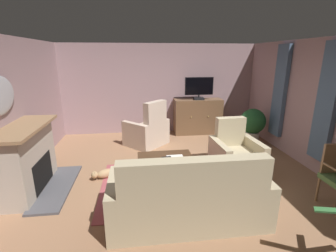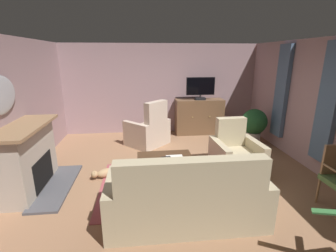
{
  "view_description": "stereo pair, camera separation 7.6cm",
  "coord_description": "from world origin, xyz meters",
  "views": [
    {
      "loc": [
        -0.64,
        -4.17,
        2.24
      ],
      "look_at": [
        -0.07,
        0.38,
        0.91
      ],
      "focal_mm": 25.88,
      "sensor_mm": 36.0,
      "label": 1
    },
    {
      "loc": [
        -0.57,
        -4.18,
        2.24
      ],
      "look_at": [
        -0.07,
        0.38,
        0.91
      ],
      "focal_mm": 25.88,
      "sensor_mm": 36.0,
      "label": 2
    }
  ],
  "objects": [
    {
      "name": "ground_plane",
      "position": [
        0.0,
        0.0,
        -0.02
      ],
      "size": [
        6.2,
        6.45,
        0.04
      ],
      "primitive_type": "cube",
      "color": "#936B4C"
    },
    {
      "name": "wall_back",
      "position": [
        0.0,
        2.97,
        1.29
      ],
      "size": [
        6.2,
        0.1,
        2.58
      ],
      "primitive_type": "cube",
      "color": "gray",
      "rests_on": "ground_plane"
    },
    {
      "name": "wall_left",
      "position": [
        -2.85,
        0.0,
        1.29
      ],
      "size": [
        0.1,
        6.45,
        2.58
      ],
      "primitive_type": "cube",
      "color": "gray",
      "rests_on": "ground_plane"
    },
    {
      "name": "wall_right_with_window",
      "position": [
        2.85,
        0.0,
        1.29
      ],
      "size": [
        0.1,
        6.45,
        2.58
      ],
      "primitive_type": "cube",
      "color": "#A6858B",
      "rests_on": "ground_plane"
    },
    {
      "name": "curtain_panel_near",
      "position": [
        2.74,
        -0.25,
        1.42
      ],
      "size": [
        0.1,
        0.44,
        2.16
      ],
      "primitive_type": "cube",
      "color": "slate"
    },
    {
      "name": "curtain_panel_far",
      "position": [
        2.74,
        1.25,
        1.42
      ],
      "size": [
        0.1,
        0.44,
        2.16
      ],
      "primitive_type": "cube",
      "color": "slate"
    },
    {
      "name": "rug_central",
      "position": [
        -0.12,
        -0.31,
        0.01
      ],
      "size": [
        2.45,
        1.93,
        0.01
      ],
      "primitive_type": "cube",
      "color": "#9E474C",
      "rests_on": "ground_plane"
    },
    {
      "name": "fireplace",
      "position": [
        -2.52,
        -0.17,
        0.55
      ],
      "size": [
        0.96,
        1.57,
        1.15
      ],
      "color": "#4C4C51",
      "rests_on": "ground_plane"
    },
    {
      "name": "tv_cabinet",
      "position": [
        1.09,
        2.62,
        0.49
      ],
      "size": [
        1.39,
        0.53,
        1.02
      ],
      "color": "#4A3523",
      "rests_on": "ground_plane"
    },
    {
      "name": "television",
      "position": [
        1.09,
        2.57,
        1.36
      ],
      "size": [
        0.81,
        0.2,
        0.64
      ],
      "color": "black",
      "rests_on": "tv_cabinet"
    },
    {
      "name": "coffee_table",
      "position": [
        -0.18,
        -0.08,
        0.41
      ],
      "size": [
        1.01,
        0.56,
        0.46
      ],
      "color": "#422B19",
      "rests_on": "ground_plane"
    },
    {
      "name": "tv_remote",
      "position": [
        -0.17,
        -0.17,
        0.47
      ],
      "size": [
        0.18,
        0.07,
        0.02
      ],
      "primitive_type": "cube",
      "rotation": [
        0.0,
        0.0,
        0.14
      ],
      "color": "black",
      "rests_on": "coffee_table"
    },
    {
      "name": "folded_newspaper",
      "position": [
        -0.01,
        -0.15,
        0.47
      ],
      "size": [
        0.3,
        0.22,
        0.01
      ],
      "primitive_type": "cube",
      "rotation": [
        0.0,
        0.0,
        0.01
      ],
      "color": "silver",
      "rests_on": "coffee_table"
    },
    {
      "name": "sofa_floral",
      "position": [
        0.0,
        -1.33,
        0.35
      ],
      "size": [
        2.16,
        0.93,
        1.08
      ],
      "color": "tan",
      "rests_on": "ground_plane"
    },
    {
      "name": "armchair_near_window",
      "position": [
        1.24,
        0.08,
        0.33
      ],
      "size": [
        0.91,
        0.95,
        1.04
      ],
      "color": "tan",
      "rests_on": "ground_plane"
    },
    {
      "name": "armchair_by_fireplace",
      "position": [
        -0.42,
        1.8,
        0.36
      ],
      "size": [
        1.24,
        1.24,
        1.17
      ],
      "color": "#C6B29E",
      "rests_on": "ground_plane"
    },
    {
      "name": "potted_plant_small_fern_corner",
      "position": [
        2.28,
        1.54,
        0.55
      ],
      "size": [
        0.65,
        0.65,
        0.94
      ],
      "color": "beige",
      "rests_on": "ground_plane"
    },
    {
      "name": "cat",
      "position": [
        -1.32,
        0.1,
        0.09
      ],
      "size": [
        0.65,
        0.3,
        0.19
      ],
      "color": "tan",
      "rests_on": "ground_plane"
    }
  ]
}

